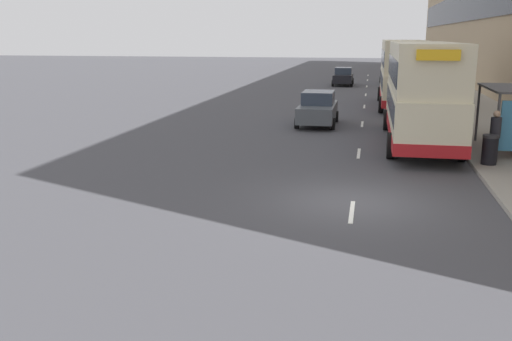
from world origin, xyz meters
TOP-DOWN VIEW (x-y plane):
  - ground_plane at (0.00, 0.00)m, footprint 220.00×220.00m
  - pavement at (6.50, 38.50)m, footprint 5.00×93.00m
  - lane_mark_0 at (0.00, -0.99)m, footprint 0.12×2.00m
  - lane_mark_1 at (0.00, 6.91)m, footprint 0.12×2.00m
  - lane_mark_2 at (0.00, 14.81)m, footprint 0.12×2.00m
  - lane_mark_3 at (0.00, 22.70)m, footprint 0.12×2.00m
  - lane_mark_4 at (0.00, 30.60)m, footprint 0.12×2.00m
  - lane_mark_5 at (0.00, 38.50)m, footprint 0.12×2.00m
  - lane_mark_6 at (0.00, 46.39)m, footprint 0.12×2.00m
  - lane_mark_7 at (0.00, 54.29)m, footprint 0.12×2.00m
  - double_decker_bus_near at (2.47, 9.51)m, footprint 2.85×10.80m
  - double_decker_bus_ahead at (2.30, 22.85)m, footprint 2.85×10.28m
  - car_0 at (-2.23, 39.23)m, footprint 1.93×4.25m
  - car_1 at (2.21, 42.18)m, footprint 2.01×4.05m
  - car_2 at (-2.31, 14.06)m, footprint 2.00×4.47m
  - pedestrian_at_shelter at (4.76, 5.60)m, footprint 0.37×0.37m
  - litter_bin at (4.55, 5.21)m, footprint 0.55×0.55m

SIDE VIEW (x-z plane):
  - ground_plane at x=0.00m, z-range 0.00..0.00m
  - lane_mark_0 at x=0.00m, z-range 0.00..0.01m
  - lane_mark_1 at x=0.00m, z-range 0.00..0.01m
  - lane_mark_2 at x=0.00m, z-range 0.00..0.01m
  - lane_mark_3 at x=0.00m, z-range 0.00..0.01m
  - lane_mark_4 at x=0.00m, z-range 0.00..0.01m
  - lane_mark_5 at x=0.00m, z-range 0.00..0.01m
  - lane_mark_6 at x=0.00m, z-range 0.00..0.01m
  - lane_mark_7 at x=0.00m, z-range 0.00..0.01m
  - pavement at x=6.50m, z-range 0.00..0.14m
  - litter_bin at x=4.55m, z-range 0.14..1.19m
  - car_0 at x=-2.23m, z-range 0.00..1.67m
  - car_1 at x=2.21m, z-range -0.01..1.72m
  - car_2 at x=-2.31m, z-range -0.01..1.74m
  - pedestrian_at_shelter at x=4.76m, z-range 0.16..2.02m
  - double_decker_bus_ahead at x=2.30m, z-range 0.13..4.43m
  - double_decker_bus_near at x=2.47m, z-range 0.13..4.43m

